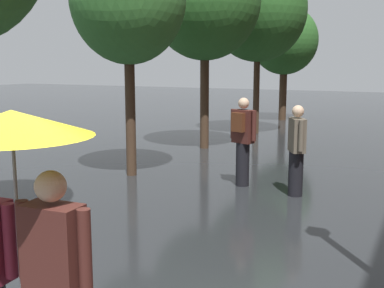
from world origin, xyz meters
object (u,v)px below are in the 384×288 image
(pedestrian_walking_far, at_px, (297,150))
(street_tree_4, at_px, (285,41))
(street_tree_3, at_px, (258,11))
(couple_under_umbrella, at_px, (16,210))
(pedestrian_walking_midground, at_px, (243,140))
(street_tree_2, at_px, (205,1))

(pedestrian_walking_far, bearing_deg, street_tree_4, 107.32)
(street_tree_3, height_order, street_tree_4, street_tree_3)
(street_tree_4, bearing_deg, couple_under_umbrella, -79.79)
(pedestrian_walking_midground, bearing_deg, pedestrian_walking_far, -12.36)
(street_tree_2, relative_size, street_tree_3, 0.98)
(street_tree_2, height_order, pedestrian_walking_far, street_tree_2)
(pedestrian_walking_far, bearing_deg, street_tree_3, 114.44)
(couple_under_umbrella, bearing_deg, pedestrian_walking_far, 86.16)
(street_tree_2, relative_size, pedestrian_walking_far, 3.45)
(couple_under_umbrella, bearing_deg, pedestrian_walking_midground, 96.45)
(street_tree_4, distance_m, couple_under_umbrella, 17.67)
(street_tree_4, distance_m, pedestrian_walking_midground, 11.54)
(street_tree_3, distance_m, pedestrian_walking_far, 8.45)
(pedestrian_walking_midground, bearing_deg, street_tree_3, 107.17)
(pedestrian_walking_far, bearing_deg, street_tree_2, 133.69)
(street_tree_2, xyz_separation_m, street_tree_4, (0.04, 7.56, -0.75))
(street_tree_2, bearing_deg, street_tree_4, 89.70)
(pedestrian_walking_midground, distance_m, pedestrian_walking_far, 1.14)
(couple_under_umbrella, height_order, pedestrian_walking_far, couple_under_umbrella)
(street_tree_4, distance_m, pedestrian_walking_far, 12.06)
(street_tree_2, bearing_deg, pedestrian_walking_midground, -54.89)
(street_tree_4, height_order, couple_under_umbrella, street_tree_4)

